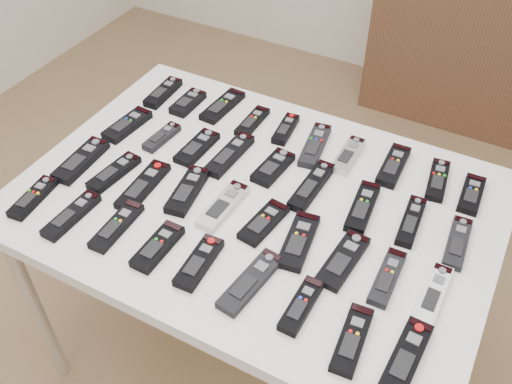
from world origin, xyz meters
The scene contains 40 objects.
ground centered at (0.00, 0.00, 0.00)m, with size 4.00×4.00×0.00m, color #8B6047.
table centered at (0.07, -0.04, 0.72)m, with size 1.25×0.88×0.78m.
remote_0 centered at (-0.42, 0.24, 0.79)m, with size 0.05×0.16×0.02m, color black.
remote_1 centered at (-0.32, 0.23, 0.79)m, with size 0.06×0.13×0.02m, color black.
remote_2 centered at (-0.21, 0.27, 0.79)m, with size 0.06×0.18×0.02m, color black.
remote_3 centered at (-0.09, 0.24, 0.79)m, with size 0.05×0.15×0.02m, color black.
remote_4 centered at (0.02, 0.25, 0.79)m, with size 0.04×0.14×0.02m, color black.
remote_5 centered at (0.13, 0.22, 0.79)m, with size 0.05×0.19×0.02m, color black.
remote_6 centered at (0.23, 0.23, 0.79)m, with size 0.05×0.16×0.02m, color #B7B7BC.
remote_7 centered at (0.36, 0.24, 0.79)m, with size 0.05×0.17×0.02m, color black.
remote_8 centered at (0.49, 0.24, 0.79)m, with size 0.05×0.16×0.02m, color black.
remote_9 centered at (0.58, 0.23, 0.79)m, with size 0.05×0.15×0.02m, color black.
remote_10 centered at (-0.42, 0.04, 0.79)m, with size 0.06×0.17×0.02m, color black.
remote_11 centered at (-0.29, 0.05, 0.79)m, with size 0.04×0.14×0.02m, color black.
remote_12 centered at (-0.17, 0.05, 0.79)m, with size 0.06×0.16×0.02m, color black.
remote_13 centered at (-0.07, 0.07, 0.79)m, with size 0.05×0.20×0.02m, color black.
remote_14 centered at (0.06, 0.08, 0.79)m, with size 0.06×0.15×0.02m, color black.
remote_15 centered at (0.19, 0.06, 0.79)m, with size 0.05×0.20×0.02m, color black.
remote_16 centered at (0.34, 0.05, 0.79)m, with size 0.05×0.18×0.02m, color black.
remote_17 centered at (0.47, 0.06, 0.79)m, with size 0.04×0.17×0.02m, color black.
remote_18 centered at (0.59, 0.04, 0.79)m, with size 0.05×0.17×0.02m, color black.
remote_19 centered at (-0.43, -0.15, 0.79)m, with size 0.06×0.19×0.02m, color black.
remote_20 centered at (-0.31, -0.15, 0.79)m, with size 0.05×0.17×0.02m, color black.
remote_21 centered at (-0.21, -0.15, 0.79)m, with size 0.06×0.20×0.02m, color black.
remote_22 centered at (-0.09, -0.11, 0.79)m, with size 0.06×0.18×0.02m, color black.
remote_23 centered at (0.02, -0.12, 0.79)m, with size 0.05×0.18×0.02m, color #B7B7BC.
remote_24 centered at (0.14, -0.12, 0.79)m, with size 0.06×0.16×0.02m, color black.
remote_25 centered at (0.24, -0.14, 0.79)m, with size 0.06×0.18×0.02m, color black.
remote_26 centered at (0.36, -0.14, 0.79)m, with size 0.06×0.18×0.02m, color black.
remote_27 centered at (0.47, -0.14, 0.79)m, with size 0.05×0.17×0.02m, color black.
remote_28 centered at (0.58, -0.14, 0.79)m, with size 0.05×0.18×0.02m, color silver.
remote_29 centered at (-0.44, -0.33, 0.79)m, with size 0.05×0.16×0.02m, color black.
remote_30 centered at (-0.31, -0.33, 0.79)m, with size 0.05×0.18×0.02m, color black.
remote_31 centered at (-0.18, -0.31, 0.79)m, with size 0.05×0.17×0.02m, color black.
remote_32 centered at (-0.05, -0.32, 0.79)m, with size 0.06×0.16×0.02m, color black.
remote_33 centered at (0.07, -0.31, 0.79)m, with size 0.05×0.16×0.02m, color black.
remote_34 centered at (0.20, -0.30, 0.79)m, with size 0.05×0.20×0.02m, color black.
remote_35 centered at (0.33, -0.31, 0.79)m, with size 0.04×0.15×0.02m, color black.
remote_36 centered at (0.46, -0.33, 0.79)m, with size 0.05×0.17×0.02m, color black.
remote_37 centered at (0.57, -0.32, 0.79)m, with size 0.05×0.19×0.02m, color black.
Camera 1 is at (0.59, -1.01, 1.84)m, focal length 40.00 mm.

